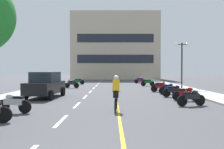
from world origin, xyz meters
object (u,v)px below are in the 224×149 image
Objects in this scene: motorcycle_10 at (148,82)px; parked_car_near at (46,85)px; motorcycle_4 at (186,93)px; motorcycle_7 at (160,87)px; street_lamp_mid at (182,54)px; motorcycle_2 at (14,103)px; motorcycle_12 at (140,80)px; cyclist_rider at (116,92)px; motorcycle_3 at (191,97)px; motorcycle_9 at (72,84)px; motorcycle_8 at (161,86)px; motorcycle_11 at (78,81)px; motorcycle_5 at (174,91)px; motorcycle_6 at (168,88)px.

parked_car_near is at bearing -127.53° from motorcycle_10.
motorcycle_4 is 0.99× the size of motorcycle_7.
street_lamp_mid is 2.75× the size of motorcycle_2.
motorcycle_12 is 23.44m from cyclist_rider.
motorcycle_7 is (-2.83, -3.04, -3.08)m from street_lamp_mid.
motorcycle_3 and motorcycle_9 have the same top height.
motorcycle_8 and motorcycle_11 have the same top height.
motorcycle_10 is at bearing 121.54° from street_lamp_mid.
street_lamp_mid is at bearing 74.88° from motorcycle_4.
parked_car_near is 19.86m from motorcycle_12.
motorcycle_9 is 9.28m from motorcycle_10.
motorcycle_5 and motorcycle_10 have the same top height.
motorcycle_10 is (-0.32, 13.61, 0.00)m from motorcycle_4.
motorcycle_3 and motorcycle_7 have the same top height.
motorcycle_4 is 1.02× the size of motorcycle_9.
motorcycle_11 is at bearing 134.80° from motorcycle_8.
parked_car_near is 2.59× the size of motorcycle_8.
motorcycle_9 and motorcycle_10 have the same top height.
motorcycle_8 is at bearing 89.28° from motorcycle_6.
motorcycle_10 is (-0.10, 11.57, 0.00)m from motorcycle_5.
motorcycle_3 is at bearing -92.69° from motorcycle_6.
street_lamp_mid reaches higher than motorcycle_3.
motorcycle_3 is at bearing -90.23° from motorcycle_10.
motorcycle_3 is 0.98× the size of motorcycle_11.
motorcycle_7 is at bearing -90.39° from motorcycle_10.
motorcycle_2 is 20.93m from motorcycle_11.
parked_car_near is 9.21m from motorcycle_5.
street_lamp_mid is 14.18m from parked_car_near.
motorcycle_12 is (8.78, 2.77, 0.00)m from motorcycle_11.
motorcycle_7 is at bearing 66.74° from cyclist_rider.
motorcycle_10 is at bearing 52.47° from parked_car_near.
motorcycle_2 and motorcycle_11 have the same top height.
cyclist_rider reaches higher than motorcycle_11.
motorcycle_8 is (0.33, 1.40, 0.00)m from motorcycle_7.
motorcycle_10 is at bearing -19.39° from motorcycle_11.
motorcycle_9 is at bearing 161.06° from motorcycle_8.
street_lamp_mid is at bearing -7.19° from motorcycle_9.
street_lamp_mid reaches higher than motorcycle_2.
motorcycle_2 is 19.84m from motorcycle_10.
motorcycle_10 and motorcycle_11 have the same top height.
parked_car_near reaches higher than motorcycle_8.
street_lamp_mid reaches higher than cyclist_rider.
motorcycle_3 and motorcycle_10 have the same top height.
motorcycle_11 is (-8.93, 18.86, 0.00)m from motorcycle_3.
motorcycle_3 is at bearing -64.66° from motorcycle_11.
motorcycle_2 is 13.46m from motorcycle_7.
motorcycle_3 is 21.63m from motorcycle_12.
motorcycle_7 is 1.02× the size of motorcycle_9.
motorcycle_12 is (-0.15, 21.63, 0.00)m from motorcycle_3.
street_lamp_mid is 2.79× the size of motorcycle_6.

